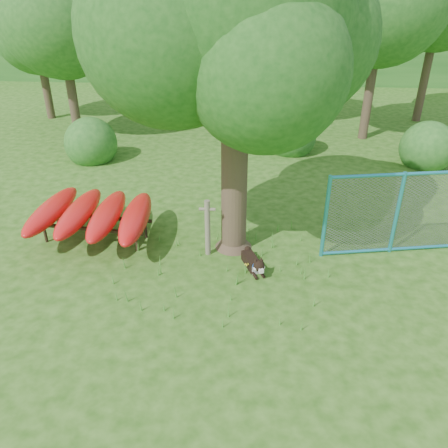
# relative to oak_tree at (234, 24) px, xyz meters

# --- Properties ---
(ground) EXTENTS (80.00, 80.00, 0.00)m
(ground) POSITION_rel_oak_tree_xyz_m (-0.31, -2.00, -4.74)
(ground) COLOR #214D0F
(ground) RESTS_ON ground
(oak_tree) EXTENTS (5.55, 4.83, 7.11)m
(oak_tree) POSITION_rel_oak_tree_xyz_m (0.00, 0.00, 0.00)
(oak_tree) COLOR #3E2F21
(oak_tree) RESTS_ON ground
(wooden_post) EXTENTS (0.36, 0.12, 1.33)m
(wooden_post) POSITION_rel_oak_tree_xyz_m (-0.51, -0.39, -4.04)
(wooden_post) COLOR #6A624F
(wooden_post) RESTS_ON ground
(kayak_rack) EXTENTS (2.83, 2.82, 0.91)m
(kayak_rack) POSITION_rel_oak_tree_xyz_m (-3.24, 0.01, -4.05)
(kayak_rack) COLOR black
(kayak_rack) RESTS_ON ground
(husky_dog) EXTENTS (0.55, 1.00, 0.46)m
(husky_dog) POSITION_rel_oak_tree_xyz_m (0.54, -0.94, -4.58)
(husky_dog) COLOR black
(husky_dog) RESTS_ON ground
(fence_section) EXTENTS (3.26, 0.75, 3.22)m
(fence_section) POSITION_rel_oak_tree_xyz_m (3.62, 0.07, -3.77)
(fence_section) COLOR teal
(fence_section) RESTS_ON ground
(wildflower_clump) EXTENTS (0.09, 0.09, 0.20)m
(wildflower_clump) POSITION_rel_oak_tree_xyz_m (0.38, -1.03, -4.58)
(wildflower_clump) COLOR #4B9430
(wildflower_clump) RESTS_ON ground
(bg_tree_a) EXTENTS (4.40, 4.40, 6.70)m
(bg_tree_a) POSITION_rel_oak_tree_xyz_m (-6.81, 8.00, -0.26)
(bg_tree_a) COLOR #3E2F21
(bg_tree_a) RESTS_ON ground
(bg_tree_c) EXTENTS (4.00, 4.00, 6.12)m
(bg_tree_c) POSITION_rel_oak_tree_xyz_m (1.19, 11.00, -0.63)
(bg_tree_c) COLOR #3E2F21
(bg_tree_c) RESTS_ON ground
(bg_tree_f) EXTENTS (3.60, 3.60, 5.55)m
(bg_tree_f) POSITION_rel_oak_tree_xyz_m (-9.31, 11.00, -1.01)
(bg_tree_f) COLOR #3E2F21
(bg_tree_f) RESTS_ON ground
(shrub_left) EXTENTS (1.80, 1.80, 1.80)m
(shrub_left) POSITION_rel_oak_tree_xyz_m (-5.31, 5.50, -4.74)
(shrub_left) COLOR #235D1E
(shrub_left) RESTS_ON ground
(shrub_right) EXTENTS (1.80, 1.80, 1.80)m
(shrub_right) POSITION_rel_oak_tree_xyz_m (6.19, 6.00, -4.74)
(shrub_right) COLOR #235D1E
(shrub_right) RESTS_ON ground
(shrub_mid) EXTENTS (1.80, 1.80, 1.80)m
(shrub_mid) POSITION_rel_oak_tree_xyz_m (1.69, 7.00, -4.74)
(shrub_mid) COLOR #235D1E
(shrub_mid) RESTS_ON ground
(wooded_hillside) EXTENTS (80.00, 12.00, 6.00)m
(wooded_hillside) POSITION_rel_oak_tree_xyz_m (-0.31, 26.00, -1.74)
(wooded_hillside) COLOR #235D1E
(wooded_hillside) RESTS_ON ground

